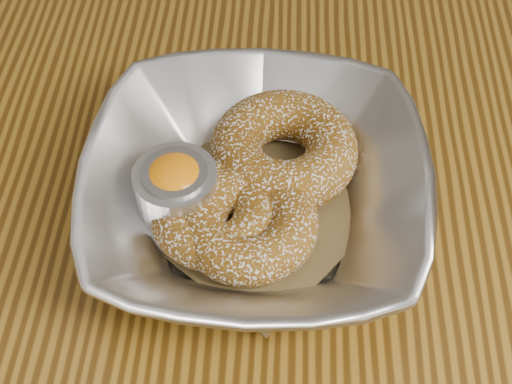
{
  "coord_description": "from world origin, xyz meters",
  "views": [
    {
      "loc": [
        -0.09,
        -0.32,
        1.18
      ],
      "look_at": [
        -0.11,
        -0.01,
        0.78
      ],
      "focal_mm": 50.0,
      "sensor_mm": 36.0,
      "label": 1
    }
  ],
  "objects_px": {
    "table": "(385,282)",
    "donut_front": "(248,223)",
    "donut_extra": "(214,214)",
    "serving_bowl": "(256,192)",
    "ramekin": "(177,190)",
    "donut_back": "(284,149)"
  },
  "relations": [
    {
      "from": "donut_front",
      "to": "donut_extra",
      "type": "height_order",
      "value": "donut_front"
    },
    {
      "from": "donut_back",
      "to": "donut_extra",
      "type": "height_order",
      "value": "donut_back"
    },
    {
      "from": "table",
      "to": "donut_extra",
      "type": "height_order",
      "value": "donut_extra"
    },
    {
      "from": "table",
      "to": "serving_bowl",
      "type": "relative_size",
      "value": 4.95
    },
    {
      "from": "donut_front",
      "to": "ramekin",
      "type": "relative_size",
      "value": 1.67
    },
    {
      "from": "table",
      "to": "donut_extra",
      "type": "relative_size",
      "value": 13.38
    },
    {
      "from": "table",
      "to": "donut_extra",
      "type": "bearing_deg",
      "value": -169.29
    },
    {
      "from": "table",
      "to": "ramekin",
      "type": "xyz_separation_m",
      "value": [
        -0.16,
        -0.01,
        0.13
      ]
    },
    {
      "from": "serving_bowl",
      "to": "donut_front",
      "type": "relative_size",
      "value": 2.48
    },
    {
      "from": "donut_front",
      "to": "table",
      "type": "bearing_deg",
      "value": 16.32
    },
    {
      "from": "serving_bowl",
      "to": "donut_front",
      "type": "bearing_deg",
      "value": -99.65
    },
    {
      "from": "donut_front",
      "to": "donut_extra",
      "type": "relative_size",
      "value": 1.09
    },
    {
      "from": "table",
      "to": "donut_front",
      "type": "relative_size",
      "value": 12.26
    },
    {
      "from": "donut_front",
      "to": "ramekin",
      "type": "bearing_deg",
      "value": 158.42
    },
    {
      "from": "table",
      "to": "donut_front",
      "type": "xyz_separation_m",
      "value": [
        -0.11,
        -0.03,
        0.13
      ]
    },
    {
      "from": "table",
      "to": "ramekin",
      "type": "height_order",
      "value": "ramekin"
    },
    {
      "from": "donut_back",
      "to": "ramekin",
      "type": "relative_size",
      "value": 1.88
    },
    {
      "from": "donut_extra",
      "to": "table",
      "type": "bearing_deg",
      "value": 10.71
    },
    {
      "from": "donut_back",
      "to": "donut_front",
      "type": "xyz_separation_m",
      "value": [
        -0.02,
        -0.07,
        -0.0
      ]
    },
    {
      "from": "donut_back",
      "to": "donut_extra",
      "type": "distance_m",
      "value": 0.08
    },
    {
      "from": "serving_bowl",
      "to": "donut_extra",
      "type": "distance_m",
      "value": 0.03
    },
    {
      "from": "donut_back",
      "to": "donut_extra",
      "type": "xyz_separation_m",
      "value": [
        -0.05,
        -0.06,
        -0.0
      ]
    }
  ]
}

